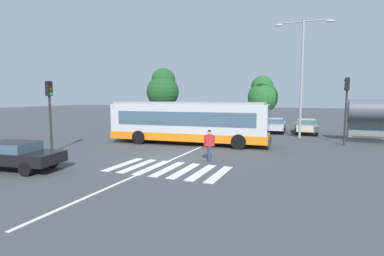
{
  "coord_description": "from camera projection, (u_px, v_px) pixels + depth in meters",
  "views": [
    {
      "loc": [
        7.4,
        -15.06,
        3.49
      ],
      "look_at": [
        -0.47,
        4.05,
        1.3
      ],
      "focal_mm": 28.26,
      "sensor_mm": 36.0,
      "label": 1
    }
  ],
  "objects": [
    {
      "name": "traffic_light_far_corner",
      "position": [
        346.0,
        100.0,
        21.03
      ],
      "size": [
        0.33,
        0.32,
        4.77
      ],
      "color": "#28282B",
      "rests_on": "ground_plane"
    },
    {
      "name": "lane_center_line",
      "position": [
        189.0,
        152.0,
        18.8
      ],
      "size": [
        0.16,
        24.0,
        0.01
      ],
      "primitive_type": "cube",
      "color": "silver",
      "rests_on": "ground_plane"
    },
    {
      "name": "foreground_sedan",
      "position": [
        14.0,
        154.0,
        14.26
      ],
      "size": [
        4.72,
        2.46,
        1.35
      ],
      "color": "black",
      "rests_on": "ground_plane"
    },
    {
      "name": "city_transit_bus",
      "position": [
        189.0,
        122.0,
        21.96
      ],
      "size": [
        11.74,
        3.57,
        3.06
      ],
      "color": "black",
      "rests_on": "ground_plane"
    },
    {
      "name": "background_tree_right",
      "position": [
        263.0,
        94.0,
        32.3
      ],
      "size": [
        3.21,
        3.21,
        5.67
      ],
      "color": "brown",
      "rests_on": "ground_plane"
    },
    {
      "name": "parked_car_white",
      "position": [
        248.0,
        123.0,
        30.26
      ],
      "size": [
        2.16,
        4.63,
        1.35
      ],
      "color": "black",
      "rests_on": "ground_plane"
    },
    {
      "name": "traffic_light_near_corner",
      "position": [
        50.0,
        105.0,
        18.49
      ],
      "size": [
        0.33,
        0.32,
        4.4
      ],
      "color": "#28282B",
      "rests_on": "ground_plane"
    },
    {
      "name": "parked_car_teal",
      "position": [
        198.0,
        121.0,
        32.7
      ],
      "size": [
        2.18,
        4.63,
        1.35
      ],
      "color": "black",
      "rests_on": "ground_plane"
    },
    {
      "name": "pedestrian_crossing_street",
      "position": [
        209.0,
        144.0,
        16.02
      ],
      "size": [
        0.52,
        0.42,
        1.72
      ],
      "color": "#333856",
      "rests_on": "ground_plane"
    },
    {
      "name": "parked_car_champagne",
      "position": [
        306.0,
        125.0,
        28.07
      ],
      "size": [
        2.17,
        4.63,
        1.35
      ],
      "color": "black",
      "rests_on": "ground_plane"
    },
    {
      "name": "crosswalk_painted_stripes",
      "position": [
        168.0,
        169.0,
        14.52
      ],
      "size": [
        5.57,
        3.15,
        0.01
      ],
      "color": "silver",
      "rests_on": "ground_plane"
    },
    {
      "name": "twin_arm_street_lamp",
      "position": [
        302.0,
        67.0,
        24.59
      ],
      "size": [
        4.46,
        0.32,
        9.59
      ],
      "color": "#939399",
      "rests_on": "ground_plane"
    },
    {
      "name": "bus_stop_shelter",
      "position": [
        377.0,
        111.0,
        22.07
      ],
      "size": [
        3.79,
        1.54,
        3.25
      ],
      "color": "#28282B",
      "rests_on": "ground_plane"
    },
    {
      "name": "parked_car_silver",
      "position": [
        275.0,
        124.0,
        29.12
      ],
      "size": [
        2.05,
        4.59,
        1.35
      ],
      "color": "black",
      "rests_on": "ground_plane"
    },
    {
      "name": "parked_car_red",
      "position": [
        222.0,
        123.0,
        30.94
      ],
      "size": [
        1.98,
        4.55,
        1.35
      ],
      "color": "black",
      "rests_on": "ground_plane"
    },
    {
      "name": "ground_plane",
      "position": [
        172.0,
        158.0,
        17.01
      ],
      "size": [
        160.0,
        160.0,
        0.0
      ],
      "primitive_type": "plane",
      "color": "#424449"
    },
    {
      "name": "background_tree_left",
      "position": [
        163.0,
        88.0,
        38.09
      ],
      "size": [
        4.07,
        4.07,
        6.99
      ],
      "color": "brown",
      "rests_on": "ground_plane"
    }
  ]
}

